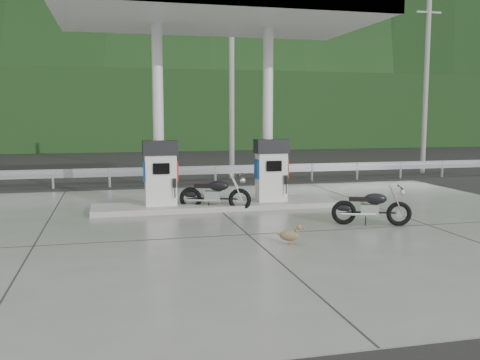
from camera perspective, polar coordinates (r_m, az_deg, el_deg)
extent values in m
plane|color=black|center=(12.90, -0.25, -4.97)|extent=(160.00, 160.00, 0.00)
cube|color=slate|center=(12.90, -0.25, -4.93)|extent=(18.00, 14.00, 0.02)
cube|color=#A09D95|center=(15.29, -2.42, -2.74)|extent=(7.00, 1.40, 0.15)
cylinder|color=white|center=(15.24, -8.72, 6.89)|extent=(0.30, 0.30, 5.00)
cylinder|color=white|center=(15.84, 2.98, 6.95)|extent=(0.30, 0.30, 5.00)
cube|color=white|center=(15.31, -2.52, 17.12)|extent=(8.50, 5.00, 0.40)
cube|color=black|center=(24.11, -6.57, 0.56)|extent=(60.00, 7.00, 0.01)
cylinder|color=gray|center=(22.37, -0.90, 10.37)|extent=(0.22, 0.22, 8.00)
cylinder|color=gray|center=(25.88, 19.22, 9.52)|extent=(0.22, 0.22, 8.00)
cube|color=black|center=(42.39, -9.73, 7.30)|extent=(80.00, 6.00, 6.00)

